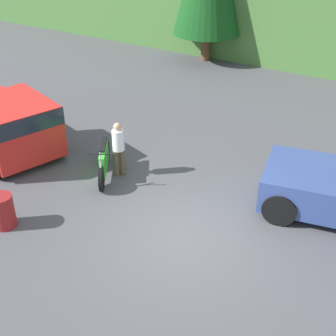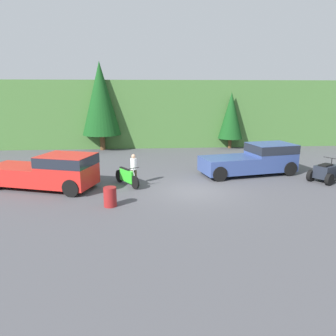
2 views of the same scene
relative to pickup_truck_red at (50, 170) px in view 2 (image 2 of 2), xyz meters
name	(u,v)px [view 2 (image 2 of 2)]	position (x,y,z in m)	size (l,w,h in m)	color
ground_plane	(194,191)	(7.45, -1.05, -0.99)	(80.00, 80.00, 0.00)	#4C4C51
hillside_backdrop	(168,113)	(7.45, 14.95, 1.99)	(44.00, 6.00, 5.95)	#477538
tree_left	(101,99)	(1.40, 11.60, 3.40)	(3.28, 3.28, 7.46)	brown
tree_mid_left	(231,116)	(12.71, 11.54, 1.91)	(2.17, 2.17, 4.93)	brown
pickup_truck_red	(50,170)	(0.00, 0.00, 0.00)	(6.15, 3.86, 1.86)	red
pickup_truck_second	(256,158)	(11.82, 2.20, 0.00)	(6.08, 3.26, 1.86)	#334784
dirt_bike	(127,177)	(3.96, 0.25, -0.51)	(1.37, 2.05, 1.14)	black
quad_atv	(326,173)	(15.18, 0.13, -0.47)	(2.26, 2.07, 1.31)	black
rider_person	(134,168)	(4.34, 0.50, -0.07)	(0.49, 0.49, 1.68)	brown
steel_barrel	(110,197)	(3.35, -3.01, -0.55)	(0.58, 0.58, 0.88)	maroon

